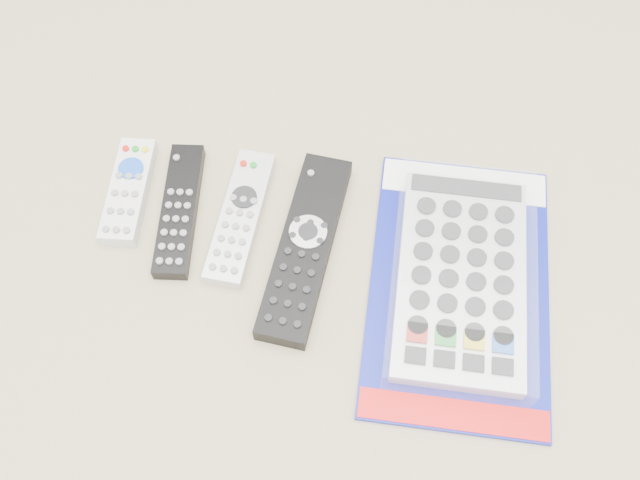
# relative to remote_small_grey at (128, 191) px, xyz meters

# --- Properties ---
(remote_small_grey) EXTENTS (0.06, 0.16, 0.02)m
(remote_small_grey) POSITION_rel_remote_small_grey_xyz_m (0.00, 0.00, 0.00)
(remote_small_grey) COLOR silver
(remote_small_grey) RESTS_ON ground
(remote_slim_black) EXTENTS (0.06, 0.19, 0.02)m
(remote_slim_black) POSITION_rel_remote_small_grey_xyz_m (0.07, -0.02, -0.00)
(remote_slim_black) COLOR black
(remote_slim_black) RESTS_ON ground
(remote_silver_dvd) EXTENTS (0.06, 0.20, 0.02)m
(remote_silver_dvd) POSITION_rel_remote_small_grey_xyz_m (0.15, -0.02, -0.00)
(remote_silver_dvd) COLOR #BDBCC1
(remote_silver_dvd) RESTS_ON ground
(remote_large_black) EXTENTS (0.09, 0.26, 0.03)m
(remote_large_black) POSITION_rel_remote_small_grey_xyz_m (0.24, -0.05, 0.00)
(remote_large_black) COLOR black
(remote_large_black) RESTS_ON ground
(jumbo_remote_packaged) EXTENTS (0.22, 0.36, 0.05)m
(jumbo_remote_packaged) POSITION_rel_remote_small_grey_xyz_m (0.43, -0.07, 0.01)
(jumbo_remote_packaged) COLOR navy
(jumbo_remote_packaged) RESTS_ON ground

